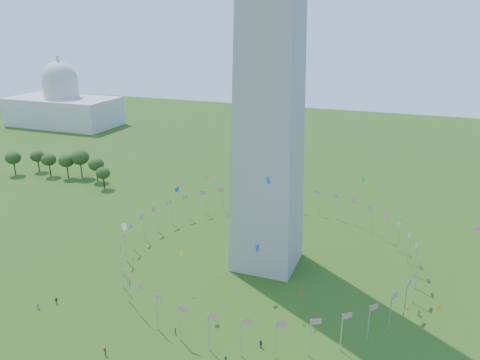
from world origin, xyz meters
TOP-DOWN VIEW (x-y plane):
  - flag_ring at (-0.00, 50.00)m, footprint 80.24×80.24m
  - capitol_building at (-180.00, 180.00)m, footprint 70.00×35.00m
  - kites_aloft at (18.98, 23.48)m, footprint 98.44×63.76m
  - tree_line_west at (-105.68, 91.41)m, footprint 54.60×15.54m

SIDE VIEW (x-z plane):
  - flag_ring at x=0.00m, z-range 0.00..9.00m
  - tree_line_west at x=-105.68m, z-range -0.83..11.37m
  - kites_aloft at x=18.98m, z-range 2.52..38.41m
  - capitol_building at x=-180.00m, z-range 0.00..46.00m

